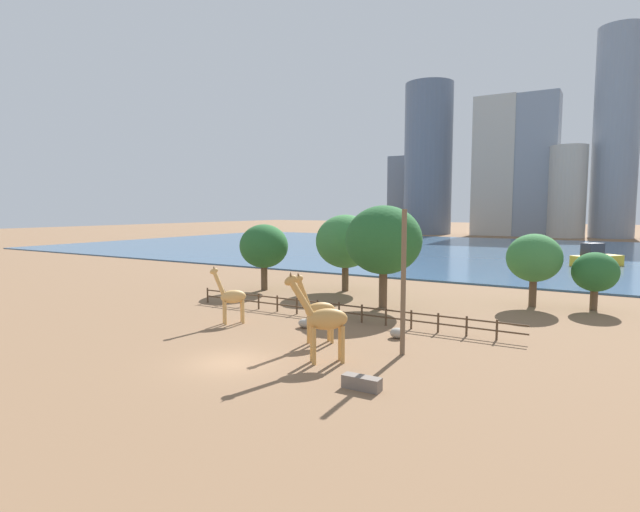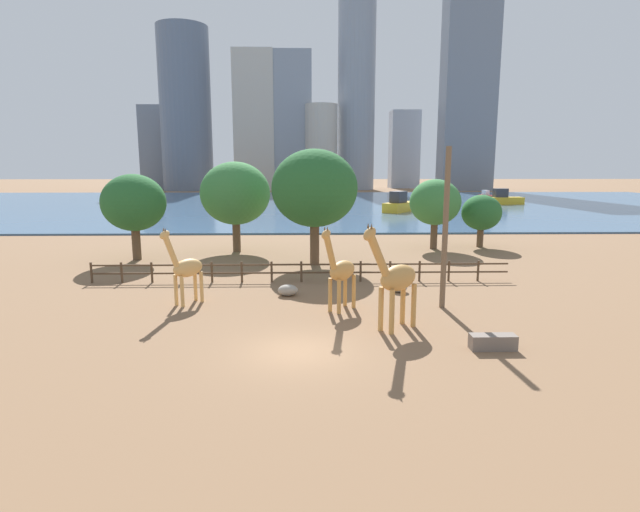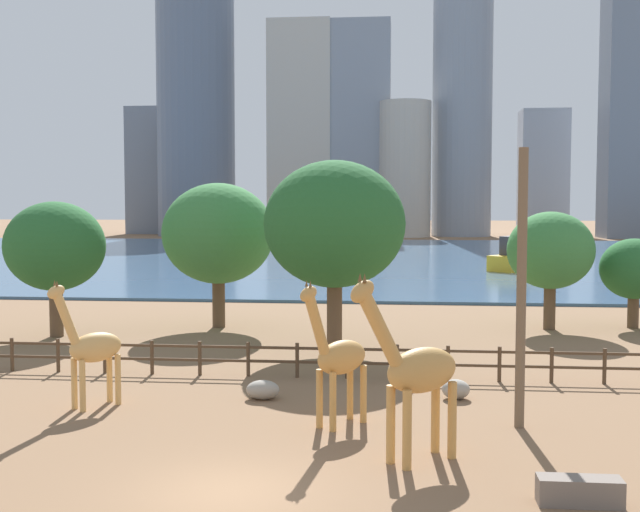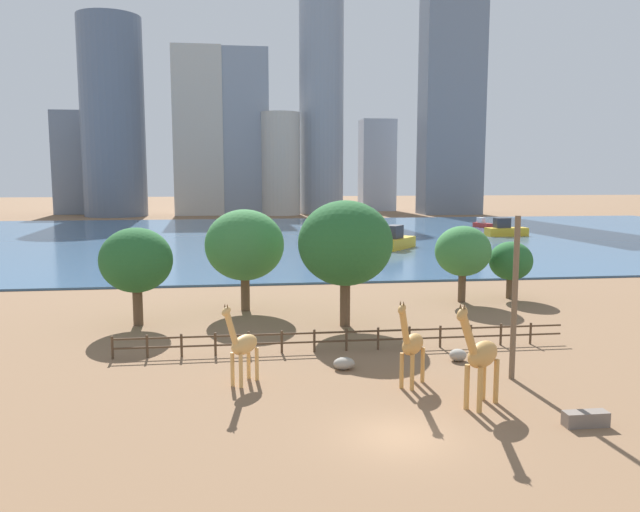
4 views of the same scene
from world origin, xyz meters
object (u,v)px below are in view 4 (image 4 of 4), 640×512
at_px(giraffe_young, 412,345).
at_px(tree_left_small, 511,261).
at_px(giraffe_companion, 243,345).
at_px(utility_pole, 515,298).
at_px(tree_left_large, 463,251).
at_px(tree_center_broad, 245,245).
at_px(feeding_trough, 586,419).
at_px(tree_right_small, 136,261).
at_px(tree_right_tall, 345,243).
at_px(boulder_by_pole, 344,363).
at_px(boat_ferry, 482,224).
at_px(boat_tug, 505,230).
at_px(boat_sailboat, 396,241).
at_px(boulder_near_fence, 458,355).
at_px(giraffe_tall, 481,355).

distance_m(giraffe_young, tree_left_small, 24.26).
xyz_separation_m(giraffe_companion, giraffe_young, (7.97, -1.34, 0.09)).
xyz_separation_m(utility_pole, tree_left_large, (4.18, 18.52, 0.01)).
bearing_deg(tree_center_broad, feeding_trough, -60.40).
distance_m(tree_left_small, tree_right_small, 29.34).
bearing_deg(tree_left_small, utility_pole, -113.88).
bearing_deg(tree_right_tall, boulder_by_pole, -99.91).
bearing_deg(tree_left_small, boat_ferry, 69.94).
height_order(boat_ferry, boat_tug, boat_tug).
bearing_deg(tree_left_large, tree_right_small, -169.12).
bearing_deg(tree_right_small, boat_sailboat, 54.79).
height_order(giraffe_young, boat_tug, giraffe_young).
height_order(tree_right_tall, boat_ferry, tree_right_tall).
height_order(boulder_near_fence, feeding_trough, boulder_near_fence).
bearing_deg(tree_right_tall, giraffe_tall, -77.77).
relative_size(tree_left_small, boat_ferry, 1.05).
distance_m(boulder_by_pole, tree_center_broad, 16.43).
distance_m(boulder_near_fence, boat_tug, 72.20).
height_order(tree_center_broad, tree_left_small, tree_center_broad).
bearing_deg(giraffe_young, tree_left_large, -168.38).
height_order(boulder_by_pole, tree_left_small, tree_left_small).
bearing_deg(boat_ferry, boulder_near_fence, -38.36).
bearing_deg(tree_center_broad, giraffe_companion, -90.97).
height_order(tree_right_tall, tree_right_small, tree_right_tall).
relative_size(giraffe_companion, giraffe_young, 0.95).
bearing_deg(tree_right_tall, utility_pole, -61.66).
height_order(boulder_near_fence, tree_left_small, tree_left_small).
distance_m(tree_center_broad, boat_tug, 66.40).
bearing_deg(giraffe_companion, tree_right_tall, -174.10).
relative_size(giraffe_companion, boulder_near_fence, 4.49).
relative_size(giraffe_tall, feeding_trough, 2.71).
relative_size(giraffe_tall, utility_pole, 0.60).
height_order(giraffe_tall, tree_left_large, tree_left_large).
xyz_separation_m(tree_right_tall, boat_tug, (36.14, 56.42, -4.36)).
height_order(tree_left_small, boat_ferry, tree_left_small).
distance_m(boulder_near_fence, tree_right_tall, 11.15).
relative_size(tree_right_tall, tree_right_small, 1.28).
bearing_deg(tree_left_small, giraffe_young, -124.90).
distance_m(boulder_near_fence, tree_right_small, 21.75).
height_order(giraffe_tall, boat_tug, giraffe_tall).
height_order(utility_pole, tree_left_large, utility_pole).
bearing_deg(utility_pole, tree_right_small, 145.51).
xyz_separation_m(tree_left_small, boat_tug, (21.14, 48.78, -1.87)).
distance_m(tree_right_tall, boat_sailboat, 43.78).
bearing_deg(boat_tug, boat_sailboat, -148.88).
distance_m(giraffe_companion, boat_tug, 79.88).
height_order(boulder_near_fence, boulder_by_pole, boulder_near_fence).
distance_m(utility_pole, tree_left_large, 18.98).
relative_size(utility_pole, tree_left_small, 1.73).
distance_m(boulder_near_fence, boat_sailboat, 50.73).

